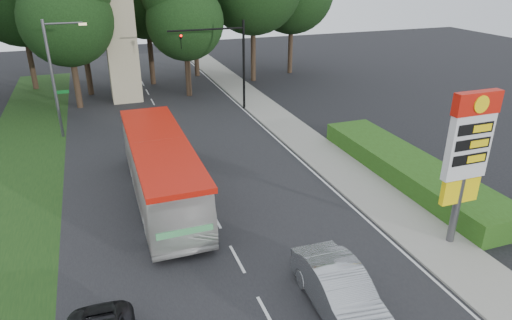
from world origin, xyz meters
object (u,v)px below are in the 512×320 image
object	(u,v)px
gas_station_pylon	(468,150)
traffic_signal_mast	(228,54)
transit_bus	(162,171)
streetlight_signs	(55,74)
sedan_silver	(340,292)
monument	(121,42)

from	to	relation	value
gas_station_pylon	traffic_signal_mast	size ratio (longest dim) A/B	0.95
transit_bus	gas_station_pylon	bearing A→B (deg)	-36.23
traffic_signal_mast	streetlight_signs	world-z (taller)	streetlight_signs
traffic_signal_mast	transit_bus	size ratio (longest dim) A/B	0.62
traffic_signal_mast	transit_bus	bearing A→B (deg)	-119.22
sedan_silver	streetlight_signs	bearing A→B (deg)	115.33
monument	sedan_silver	xyz separation A→B (m)	(4.48, -30.11, -4.26)
monument	traffic_signal_mast	bearing A→B (deg)	-38.00
gas_station_pylon	traffic_signal_mast	bearing A→B (deg)	99.09
traffic_signal_mast	sedan_silver	size ratio (longest dim) A/B	1.41
traffic_signal_mast	monument	world-z (taller)	monument
gas_station_pylon	sedan_silver	bearing A→B (deg)	-162.61
streetlight_signs	sedan_silver	xyz separation A→B (m)	(9.47, -22.12, -3.60)
monument	sedan_silver	size ratio (longest dim) A/B	1.97
transit_bus	sedan_silver	world-z (taller)	transit_bus
traffic_signal_mast	sedan_silver	world-z (taller)	traffic_signal_mast
transit_bus	monument	bearing A→B (deg)	90.19
streetlight_signs	transit_bus	xyz separation A→B (m)	(4.99, -11.75, -2.81)
traffic_signal_mast	transit_bus	distance (m)	16.03
traffic_signal_mast	streetlight_signs	bearing A→B (deg)	-171.08
streetlight_signs	monument	xyz separation A→B (m)	(4.99, 7.99, 0.67)
streetlight_signs	sedan_silver	world-z (taller)	streetlight_signs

